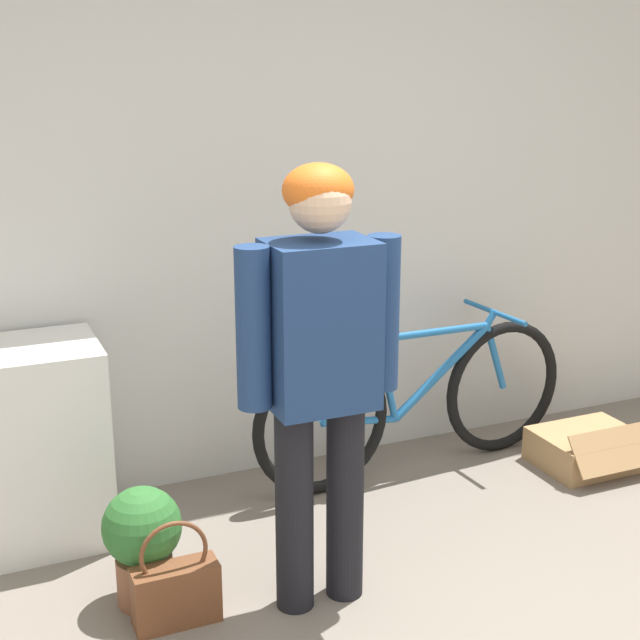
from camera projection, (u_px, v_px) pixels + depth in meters
wall_back at (246, 197)px, 3.94m from camera, size 8.00×0.07×2.60m
person at (320, 352)px, 2.98m from camera, size 0.58×0.26×1.57m
bicycle at (417, 400)px, 4.16m from camera, size 1.68×0.46×0.74m
handbag at (176, 590)px, 3.06m from camera, size 0.30×0.12×0.39m
cardboard_box at (588, 448)px, 4.29m from camera, size 0.48×0.44×0.24m
potted_plant at (143, 539)px, 3.15m from camera, size 0.28×0.28×0.44m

